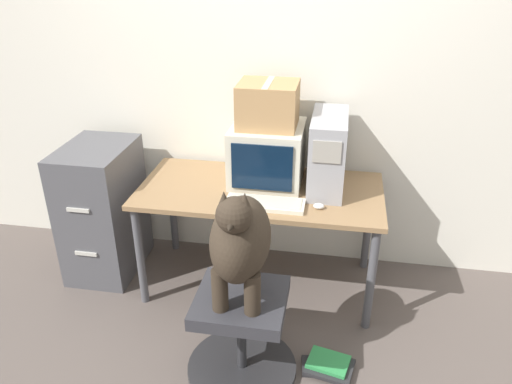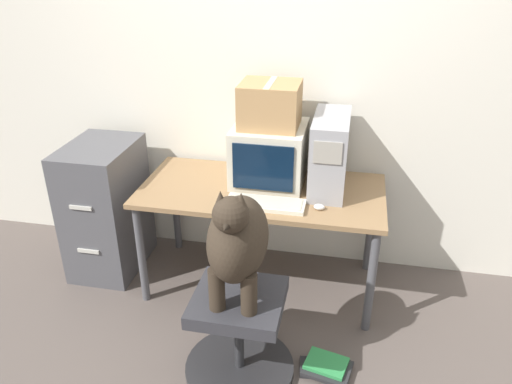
% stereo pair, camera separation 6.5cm
% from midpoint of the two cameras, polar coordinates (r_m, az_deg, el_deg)
% --- Properties ---
extents(ground_plane, '(12.00, 12.00, 0.00)m').
position_cam_midpoint_polar(ground_plane, '(3.12, -0.08, -14.20)').
color(ground_plane, '#564C47').
extents(wall_back, '(8.00, 0.05, 2.60)m').
position_cam_midpoint_polar(wall_back, '(3.21, 2.78, 13.35)').
color(wall_back, silver).
rests_on(wall_back, ground_plane).
extents(desk, '(1.47, 0.72, 0.70)m').
position_cam_midpoint_polar(desk, '(3.06, 1.26, -0.88)').
color(desk, olive).
rests_on(desk, ground_plane).
extents(crt_monitor, '(0.43, 0.44, 0.36)m').
position_cam_midpoint_polar(crt_monitor, '(3.06, 2.15, 4.38)').
color(crt_monitor, beige).
rests_on(crt_monitor, desk).
extents(pc_tower, '(0.21, 0.50, 0.45)m').
position_cam_midpoint_polar(pc_tower, '(2.98, 9.03, 4.41)').
color(pc_tower, '#99999E').
rests_on(pc_tower, desk).
extents(keyboard, '(0.45, 0.16, 0.03)m').
position_cam_midpoint_polar(keyboard, '(2.82, 1.73, -1.34)').
color(keyboard, beige).
rests_on(keyboard, desk).
extents(computer_mouse, '(0.06, 0.04, 0.03)m').
position_cam_midpoint_polar(computer_mouse, '(2.81, 7.90, -1.71)').
color(computer_mouse, silver).
rests_on(computer_mouse, desk).
extents(office_chair, '(0.57, 0.57, 0.50)m').
position_cam_midpoint_polar(office_chair, '(2.65, -1.22, -16.14)').
color(office_chair, '#262628').
rests_on(office_chair, ground_plane).
extents(dog, '(0.28, 0.46, 0.62)m').
position_cam_midpoint_polar(dog, '(2.30, -1.34, -5.40)').
color(dog, '#33281E').
rests_on(dog, office_chair).
extents(filing_cabinet, '(0.41, 0.58, 0.89)m').
position_cam_midpoint_polar(filing_cabinet, '(3.48, -16.22, -1.76)').
color(filing_cabinet, '#4C4C51').
rests_on(filing_cabinet, ground_plane).
extents(cardboard_box, '(0.34, 0.31, 0.26)m').
position_cam_midpoint_polar(cardboard_box, '(2.96, 2.27, 9.93)').
color(cardboard_box, '#A87F51').
rests_on(cardboard_box, crt_monitor).
extents(book_stack_floor, '(0.29, 0.23, 0.06)m').
position_cam_midpoint_polar(book_stack_floor, '(2.82, 8.66, -19.15)').
color(book_stack_floor, '#262628').
rests_on(book_stack_floor, ground_plane).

